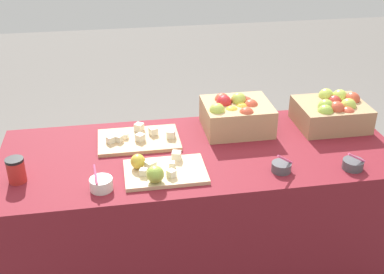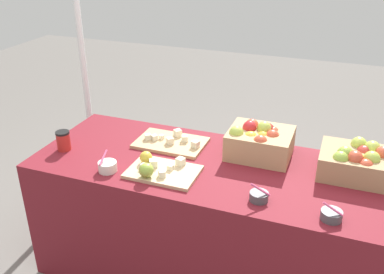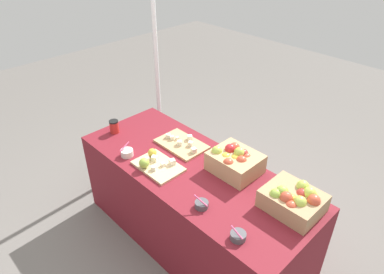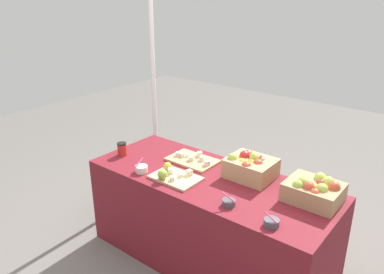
{
  "view_description": "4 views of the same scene",
  "coord_description": "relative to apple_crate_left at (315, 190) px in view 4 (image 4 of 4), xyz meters",
  "views": [
    {
      "loc": [
        -0.38,
        -2.0,
        1.89
      ],
      "look_at": [
        -0.03,
        0.03,
        0.8
      ],
      "focal_mm": 45.6,
      "sensor_mm": 36.0,
      "label": 1
    },
    {
      "loc": [
        0.62,
        -1.9,
        1.87
      ],
      "look_at": [
        -0.11,
        0.04,
        0.86
      ],
      "focal_mm": 40.05,
      "sensor_mm": 36.0,
      "label": 2
    },
    {
      "loc": [
        1.45,
        -1.41,
        2.32
      ],
      "look_at": [
        -0.08,
        0.07,
        0.95
      ],
      "focal_mm": 32.61,
      "sensor_mm": 36.0,
      "label": 3
    },
    {
      "loc": [
        1.48,
        -2.07,
        2.06
      ],
      "look_at": [
        -0.19,
        0.03,
        1.01
      ],
      "focal_mm": 35.63,
      "sensor_mm": 36.0,
      "label": 4
    }
  ],
  "objects": [
    {
      "name": "ground_plane",
      "position": [
        -0.74,
        -0.16,
        -0.82
      ],
      "size": [
        10.0,
        10.0,
        0.0
      ],
      "primitive_type": "plane",
      "color": "slate"
    },
    {
      "name": "table",
      "position": [
        -0.74,
        -0.16,
        -0.45
      ],
      "size": [
        1.9,
        0.76,
        0.74
      ],
      "primitive_type": "cube",
      "color": "maroon",
      "rests_on": "ground_plane"
    },
    {
      "name": "apple_crate_left",
      "position": [
        0.0,
        0.0,
        0.0
      ],
      "size": [
        0.35,
        0.29,
        0.17
      ],
      "color": "tan",
      "rests_on": "table"
    },
    {
      "name": "apple_crate_middle",
      "position": [
        -0.51,
        0.04,
        0.01
      ],
      "size": [
        0.34,
        0.29,
        0.19
      ],
      "color": "tan",
      "rests_on": "table"
    },
    {
      "name": "cutting_board_front",
      "position": [
        -0.95,
        -0.34,
        -0.06
      ],
      "size": [
        0.36,
        0.24,
        0.09
      ],
      "color": "#D1B284",
      "rests_on": "table"
    },
    {
      "name": "cutting_board_back",
      "position": [
        -1.02,
        -0.01,
        -0.07
      ],
      "size": [
        0.4,
        0.26,
        0.06
      ],
      "color": "tan",
      "rests_on": "table"
    },
    {
      "name": "sample_bowl_near",
      "position": [
        -1.2,
        -0.41,
        -0.05
      ],
      "size": [
        0.1,
        0.1,
        0.1
      ],
      "color": "silver",
      "rests_on": "table"
    },
    {
      "name": "sample_bowl_mid",
      "position": [
        -0.09,
        -0.43,
        -0.06
      ],
      "size": [
        0.09,
        0.09,
        0.1
      ],
      "color": "#4C4C51",
      "rests_on": "table"
    },
    {
      "name": "sample_bowl_far",
      "position": [
        -0.41,
        -0.4,
        -0.06
      ],
      "size": [
        0.1,
        0.09,
        0.11
      ],
      "color": "#4C4C51",
      "rests_on": "table"
    },
    {
      "name": "coffee_cup",
      "position": [
        -1.56,
        -0.29,
        -0.02
      ],
      "size": [
        0.08,
        0.08,
        0.11
      ],
      "color": "red",
      "rests_on": "table"
    },
    {
      "name": "tent_pole",
      "position": [
        -1.9,
        0.47,
        0.26
      ],
      "size": [
        0.04,
        0.04,
        2.17
      ],
      "primitive_type": "cylinder",
      "color": "white",
      "rests_on": "ground_plane"
    }
  ]
}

